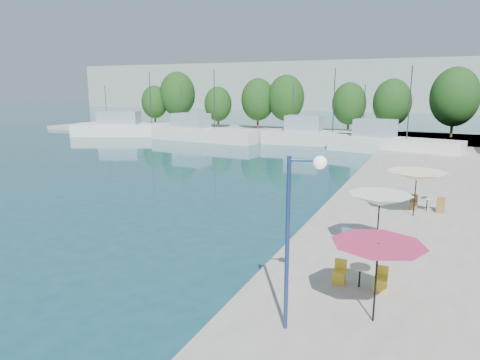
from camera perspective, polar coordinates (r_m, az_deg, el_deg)
The scene contains 21 objects.
quay_far at distance 67.89m, azimuth 7.67°, elevation 6.08°, with size 90.00×16.00×0.60m, color gray.
hill_west at distance 163.01m, azimuth 9.98°, elevation 12.20°, with size 180.00×40.00×16.00m, color #909D93.
trawler_01 at distance 70.59m, azimuth -13.73°, elevation 6.70°, with size 20.61×13.01×10.20m.
trawler_02 at distance 61.51m, azimuth -5.00°, elevation 6.24°, with size 16.52×5.58×10.20m.
trawler_03 at distance 57.59m, azimuth 10.30°, elevation 5.70°, with size 15.55×4.89×10.20m.
trawler_04 at distance 52.26m, azimuth 19.32°, elevation 4.57°, with size 15.13×6.83×10.20m.
tree_01 at distance 83.37m, azimuth -11.33°, elevation 10.16°, with size 4.90×4.90×7.25m.
tree_02 at distance 82.44m, azimuth -8.34°, elevation 11.26°, with size 6.60×6.60×9.77m.
tree_03 at distance 75.35m, azimuth -2.94°, elevation 10.08°, with size 4.74×4.74×7.02m.
tree_04 at distance 73.60m, azimuth 2.41°, elevation 10.67°, with size 5.68×5.68×8.41m.
tree_05 at distance 72.38m, azimuth 6.15°, elevation 10.83°, with size 6.04×6.04×8.94m.
tree_06 at distance 68.75m, azimuth 14.35°, elevation 9.84°, with size 5.17×5.17×7.66m.
tree_07 at distance 67.19m, azimuth 19.62°, elevation 9.71°, with size 5.51×5.51×8.15m.
tree_08 at distance 66.94m, azimuth 26.73°, elevation 9.87°, with size 6.52×6.52×9.66m.
umbrella_pink at distance 13.00m, azimuth 17.90°, elevation -9.11°, with size 2.71×2.71×2.42m.
umbrella_white at distance 18.48m, azimuth 18.13°, elevation -2.54°, with size 2.64×2.64×2.51m.
umbrella_cream at distance 24.44m, azimuth 22.48°, elevation 0.49°, with size 3.09×3.09×2.46m.
cafe_table_01 at distance 15.73m, azimuth 15.63°, elevation -12.61°, with size 1.82×0.70×0.76m.
cafe_table_02 at distance 19.09m, azimuth 15.93°, elevation -8.14°, with size 1.82×0.70×0.76m.
cafe_table_03 at distance 26.19m, azimuth 23.63°, elevation -3.19°, with size 1.82×0.70×0.76m.
street_lamp at distance 11.67m, azimuth 7.99°, elevation -4.23°, with size 1.01×0.46×5.03m.
Camera 1 is at (11.60, 2.39, 7.35)m, focal length 32.00 mm.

